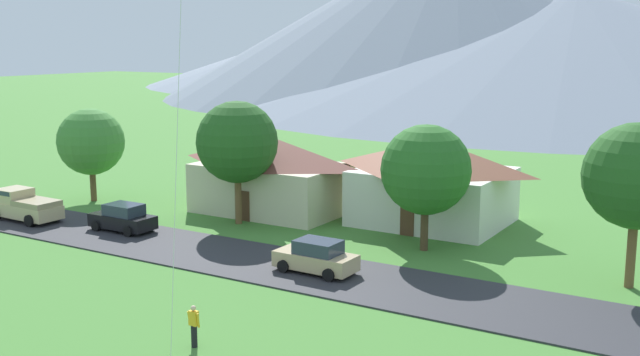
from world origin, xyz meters
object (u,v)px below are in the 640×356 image
Objects in this scene: house_leftmost at (433,180)px; watcher_person at (194,325)px; tree_left_of_center at (91,142)px; tree_right_of_center at (237,142)px; house_left_center at (272,173)px; tree_near_left at (637,176)px; tree_near_right at (426,170)px; parked_car_tan_west_end at (316,257)px; parked_car_black_mid_west at (123,218)px; pickup_truck_sand_west_side at (24,205)px.

watcher_person is at bearing -89.65° from house_leftmost.
tree_right_of_center reaches higher than tree_left_of_center.
house_left_center is 1.34× the size of tree_near_left.
tree_right_of_center is at bearing -0.09° from tree_left_of_center.
house_leftmost is at bearing 32.27° from tree_right_of_center.
tree_near_right reaches higher than watcher_person.
tree_near_left is 4.74× the size of watcher_person.
tree_right_of_center is (-10.58, -6.68, 2.47)m from house_leftmost.
tree_near_left reaches higher than parked_car_tan_west_end.
house_leftmost is 6.86m from tree_near_right.
tree_right_of_center is 1.11× the size of tree_near_right.
house_left_center is 1.49× the size of tree_near_right.
pickup_truck_sand_west_side reaches higher than parked_car_black_mid_west.
parked_car_black_mid_west is at bearing -141.72° from house_leftmost.
tree_near_left is 1.11× the size of tree_near_right.
tree_left_of_center is 4.07× the size of watcher_person.
tree_near_right is (2.17, -6.26, 1.78)m from house_leftmost.
tree_near_left reaches higher than tree_near_right.
tree_near_right is 8.33m from parked_car_tan_west_end.
house_left_center reaches higher than parked_car_black_mid_west.
tree_right_of_center reaches higher than tree_near_right.
pickup_truck_sand_west_side is at bearing -138.81° from house_left_center.
tree_near_right reaches higher than house_left_center.
parked_car_tan_west_end is (23.22, -6.47, -3.51)m from tree_left_of_center.
tree_right_of_center is 1.88× the size of parked_car_black_mid_west.
tree_near_left is at bearing -28.46° from house_leftmost.
tree_left_of_center is 26.12m from tree_near_right.
house_left_center is at bearing -165.70° from house_leftmost.
house_leftmost is 2.31× the size of parked_car_black_mid_west.
house_left_center is at bearing 63.72° from parked_car_black_mid_west.
house_left_center is at bearing 164.66° from tree_near_right.
parked_car_black_mid_west is at bearing -170.15° from tree_near_left.
tree_right_of_center is at bearing 178.87° from tree_near_left.
house_leftmost is 11.05m from house_left_center.
house_left_center is 13.49m from tree_near_right.
house_leftmost is 26.62m from pickup_truck_sand_west_side.
watcher_person is at bearing -36.35° from parked_car_black_mid_west.
parked_car_tan_west_end is at bearing 94.75° from watcher_person.
parked_car_tan_west_end is at bearing -112.80° from tree_near_right.
tree_near_right is 18.83m from parked_car_black_mid_west.
pickup_truck_sand_west_side is at bearing -164.08° from tree_near_right.
tree_near_right is (12.75, 0.42, -0.70)m from tree_right_of_center.
parked_car_tan_west_end and parked_car_black_mid_west have the same top height.
tree_left_of_center reaches higher than house_leftmost.
tree_left_of_center is 0.96× the size of tree_near_right.
tree_near_right is at bearing 15.92° from pickup_truck_sand_west_side.
house_leftmost is at bearing 14.30° from house_left_center.
house_leftmost reaches higher than parked_car_tan_west_end.
parked_car_black_mid_west is at bearing 175.98° from parked_car_tan_west_end.
watcher_person is at bearing -57.48° from tree_right_of_center.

